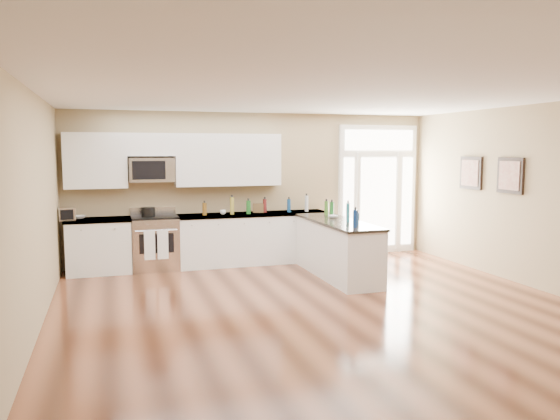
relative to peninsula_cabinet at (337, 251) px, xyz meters
name	(u,v)px	position (x,y,z in m)	size (l,w,h in m)	color
ground	(340,321)	(-0.93, -2.24, -0.43)	(8.00, 8.00, 0.00)	#462313
room_shell	(341,183)	(-0.93, -2.24, 1.27)	(8.00, 8.00, 8.00)	tan
back_cabinet_left	(99,248)	(-3.80, 1.45, 0.00)	(1.10, 0.66, 0.94)	white
back_cabinet_right	(253,240)	(-1.08, 1.45, 0.00)	(2.85, 0.66, 0.94)	white
peninsula_cabinet	(337,251)	(0.00, 0.00, 0.00)	(0.69, 2.32, 0.94)	white
upper_cabinet_left	(96,161)	(-3.81, 1.59, 1.49)	(1.04, 0.33, 0.95)	white
upper_cabinet_right	(228,160)	(-1.50, 1.59, 1.49)	(1.94, 0.33, 0.95)	white
upper_cabinet_short	(151,145)	(-2.88, 1.59, 1.77)	(0.82, 0.33, 0.40)	white
microwave	(152,170)	(-2.88, 1.56, 1.33)	(0.78, 0.41, 0.42)	silver
entry_door	(378,189)	(1.62, 1.71, 0.87)	(1.70, 0.10, 2.60)	white
wall_art_near	(471,173)	(2.54, -0.04, 1.27)	(0.05, 0.58, 0.58)	black
wall_art_far	(510,175)	(2.54, -1.04, 1.27)	(0.05, 0.58, 0.58)	black
kitchen_range	(155,243)	(-2.85, 1.45, 0.04)	(0.80, 0.71, 1.08)	silver
stockpot	(148,212)	(-2.96, 1.38, 0.61)	(0.24, 0.24, 0.18)	black
toaster_oven	(67,214)	(-4.28, 1.35, 0.62)	(0.26, 0.20, 0.22)	silver
cardboard_box	(258,208)	(-0.94, 1.55, 0.59)	(0.20, 0.15, 0.16)	brown
bowl_left	(79,217)	(-4.10, 1.58, 0.53)	(0.21, 0.21, 0.05)	white
bowl_peninsula	(333,217)	(0.06, 0.32, 0.53)	(0.17, 0.17, 0.05)	white
cup_counter	(223,212)	(-1.64, 1.41, 0.55)	(0.11, 0.11, 0.09)	white
counter_bottles	(288,208)	(-0.58, 0.86, 0.64)	(2.17, 2.41, 0.31)	#19591E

